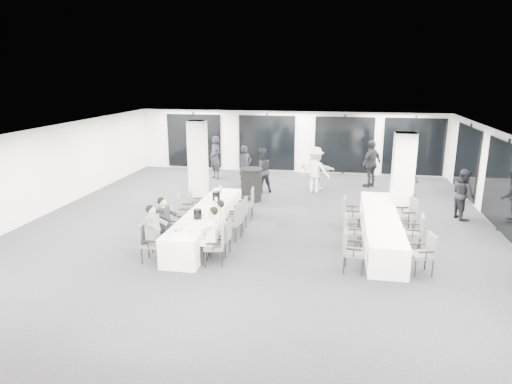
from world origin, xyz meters
TOP-DOWN VIEW (x-y plane):
  - room at (0.89, 1.11)m, footprint 14.04×16.04m
  - column_left at (-2.80, 3.20)m, footprint 0.60×0.60m
  - column_right at (4.20, 1.00)m, footprint 0.60×0.60m
  - banquet_table_main at (-1.26, -0.94)m, footprint 0.90×5.00m
  - banquet_table_side at (3.53, -0.55)m, footprint 0.90×5.00m
  - cocktail_table at (-0.73, 2.87)m, footprint 0.85×0.85m
  - chair_main_left_near at (-2.09, -2.99)m, footprint 0.49×0.54m
  - chair_main_left_second at (-2.09, -2.27)m, footprint 0.59×0.63m
  - chair_main_left_mid at (-2.09, -1.37)m, footprint 0.50×0.54m
  - chair_main_left_fourth at (-2.10, -0.45)m, footprint 0.60×0.63m
  - chair_main_left_far at (-2.08, 0.57)m, footprint 0.53×0.56m
  - chair_main_right_near at (-0.43, -2.84)m, footprint 0.56×0.59m
  - chair_main_right_second at (-0.43, -2.26)m, footprint 0.48×0.53m
  - chair_main_right_mid at (-0.42, -1.11)m, footprint 0.57×0.61m
  - chair_main_right_fourth at (-0.42, -0.32)m, footprint 0.50×0.56m
  - chair_main_right_far at (-0.42, 0.82)m, footprint 0.55×0.59m
  - chair_side_left_near at (2.70, -2.65)m, footprint 0.54×0.59m
  - chair_side_left_mid at (2.71, -1.12)m, footprint 0.49×0.53m
  - chair_side_left_far at (2.70, 0.30)m, footprint 0.51×0.57m
  - chair_side_right_near at (4.36, -2.47)m, footprint 0.58×0.60m
  - chair_side_right_mid at (4.37, -1.04)m, footprint 0.54×0.58m
  - chair_side_right_far at (4.37, 0.42)m, footprint 0.60×0.63m
  - seated_guest_a at (-1.93, -2.99)m, footprint 0.50×0.38m
  - seated_guest_b at (-1.93, -2.29)m, footprint 0.50×0.38m
  - seated_guest_c at (-0.59, -2.86)m, footprint 0.50×0.38m
  - seated_guest_d at (-0.59, -2.26)m, footprint 0.50×0.38m
  - standing_guest_a at (-1.38, 4.93)m, footprint 0.86×0.88m
  - standing_guest_b at (-0.57, 4.08)m, footprint 1.10×0.99m
  - standing_guest_c at (1.44, 4.54)m, footprint 1.41×0.97m
  - standing_guest_d at (3.60, 5.77)m, footprint 1.35×1.42m
  - standing_guest_e at (4.85, 4.56)m, footprint 1.05×1.18m
  - standing_guest_f at (1.43, 4.97)m, footprint 1.73×1.07m
  - standing_guest_g at (-2.94, 6.05)m, footprint 0.98×0.98m
  - standing_guest_h at (6.20, 2.03)m, footprint 0.77×0.99m
  - ice_bucket_near at (-1.25, -1.74)m, footprint 0.22×0.22m
  - ice_bucket_far at (-1.25, 0.08)m, footprint 0.24×0.24m
  - water_bottle_a at (-1.41, -2.97)m, footprint 0.07×0.07m
  - water_bottle_b at (-1.11, -0.43)m, footprint 0.08×0.08m
  - water_bottle_c at (-1.35, 0.92)m, footprint 0.08×0.08m
  - plate_a at (-1.37, -2.69)m, footprint 0.18×0.18m
  - plate_b at (-1.14, -2.76)m, footprint 0.19×0.19m
  - plate_c at (-1.21, -1.45)m, footprint 0.19×0.19m
  - wine_glass at (-0.97, -3.08)m, footprint 0.08×0.08m

SIDE VIEW (x-z plane):
  - banquet_table_main at x=-1.26m, z-range 0.00..0.75m
  - banquet_table_side at x=3.53m, z-range 0.00..0.75m
  - chair_side_left_mid at x=2.71m, z-range 0.06..0.93m
  - chair_main_left_far at x=-2.08m, z-range 0.06..0.95m
  - chair_main_left_mid at x=-2.09m, z-range 0.06..0.96m
  - chair_main_right_second at x=-0.43m, z-range 0.06..0.96m
  - chair_main_right_near at x=-0.43m, z-range 0.07..1.01m
  - chair_side_right_near at x=4.36m, z-range 0.07..1.02m
  - chair_main_left_near at x=-2.09m, z-range 0.07..1.02m
  - chair_side_right_mid at x=4.37m, z-range 0.07..1.03m
  - chair_main_right_fourth at x=-0.42m, z-range 0.07..1.04m
  - chair_main_right_far at x=-0.42m, z-range 0.07..1.04m
  - chair_side_left_near at x=2.70m, z-range 0.07..1.05m
  - chair_side_left_far at x=2.70m, z-range 0.07..1.05m
  - chair_main_right_mid at x=-0.42m, z-range 0.07..1.05m
  - chair_main_left_second at x=-2.09m, z-range 0.07..1.06m
  - chair_side_right_far at x=4.37m, z-range 0.07..1.07m
  - chair_main_left_fourth at x=-2.10m, z-range 0.07..1.08m
  - cocktail_table at x=-0.73m, z-range 0.01..1.18m
  - plate_b at x=-1.14m, z-range 0.75..0.78m
  - plate_c at x=-1.21m, z-range 0.75..0.78m
  - plate_a at x=-1.37m, z-range 0.75..0.78m
  - seated_guest_a at x=-1.93m, z-range 0.09..1.53m
  - seated_guest_b at x=-1.93m, z-range 0.09..1.53m
  - seated_guest_c at x=-0.59m, z-range 0.09..1.53m
  - seated_guest_d at x=-0.59m, z-range 0.09..1.53m
  - water_bottle_a at x=-1.41m, z-range 0.75..0.98m
  - water_bottle_b at x=-1.11m, z-range 0.75..0.99m
  - water_bottle_c at x=-1.35m, z-range 0.75..0.99m
  - ice_bucket_near at x=-1.25m, z-range 0.75..1.00m
  - standing_guest_f at x=1.43m, z-range 0.00..1.76m
  - ice_bucket_far at x=-1.25m, z-range 0.75..1.02m
  - standing_guest_h at x=6.20m, z-range 0.00..1.80m
  - wine_glass at x=-0.97m, z-range 0.81..1.03m
  - standing_guest_a at x=-1.38m, z-range 0.00..1.88m
  - standing_guest_b at x=-0.57m, z-range 0.00..1.95m
  - standing_guest_c at x=1.44m, z-range 0.00..1.99m
  - standing_guest_e at x=4.85m, z-range 0.00..2.09m
  - standing_guest_g at x=-2.94m, z-range 0.00..2.10m
  - standing_guest_d at x=3.60m, z-range 0.00..2.15m
  - room at x=0.89m, z-range -0.03..2.81m
  - column_left at x=-2.80m, z-range 0.00..2.80m
  - column_right at x=4.20m, z-range 0.00..2.80m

